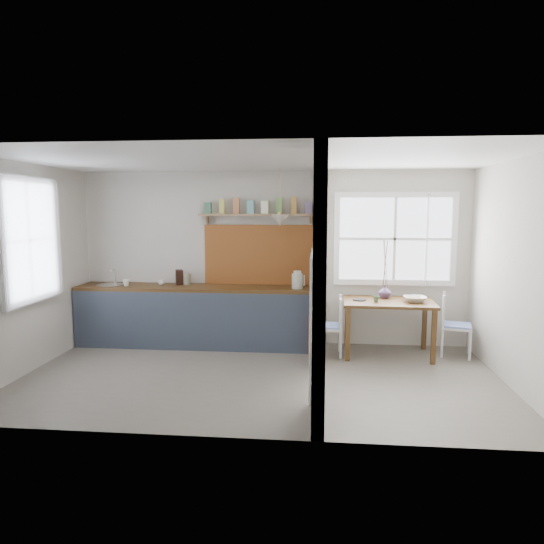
# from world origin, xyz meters

# --- Properties ---
(floor) EXTENTS (5.80, 3.20, 0.01)m
(floor) POSITION_xyz_m (0.00, 0.00, 0.00)
(floor) COLOR slate
(floor) RESTS_ON ground
(ceiling) EXTENTS (5.80, 3.20, 0.01)m
(ceiling) POSITION_xyz_m (0.00, 0.00, 2.60)
(ceiling) COLOR #BAB7AF
(ceiling) RESTS_ON walls
(walls) EXTENTS (5.81, 3.21, 2.60)m
(walls) POSITION_xyz_m (0.00, 0.00, 1.30)
(walls) COLOR #BAB7AF
(walls) RESTS_ON floor
(partition) EXTENTS (0.12, 3.20, 2.60)m
(partition) POSITION_xyz_m (0.70, 0.06, 1.45)
(partition) COLOR #BAB7AF
(partition) RESTS_ON floor
(kitchen_window) EXTENTS (0.10, 1.16, 1.50)m
(kitchen_window) POSITION_xyz_m (-2.87, 0.00, 1.65)
(kitchen_window) COLOR white
(kitchen_window) RESTS_ON walls
(nook_window) EXTENTS (1.76, 0.10, 1.30)m
(nook_window) POSITION_xyz_m (1.80, 1.56, 1.60)
(nook_window) COLOR white
(nook_window) RESTS_ON walls
(counter) EXTENTS (3.50, 0.60, 0.90)m
(counter) POSITION_xyz_m (-1.13, 1.33, 0.46)
(counter) COLOR #533620
(counter) RESTS_ON floor
(sink) EXTENTS (0.40, 0.40, 0.02)m
(sink) POSITION_xyz_m (-2.43, 1.30, 0.89)
(sink) COLOR silver
(sink) RESTS_ON counter
(backsplash) EXTENTS (1.65, 0.03, 0.90)m
(backsplash) POSITION_xyz_m (-0.20, 1.58, 1.35)
(backsplash) COLOR #96461A
(backsplash) RESTS_ON walls
(shelf) EXTENTS (1.75, 0.20, 0.21)m
(shelf) POSITION_xyz_m (-0.20, 1.49, 2.01)
(shelf) COLOR #956D4E
(shelf) RESTS_ON walls
(pendant_lamp) EXTENTS (0.26, 0.26, 0.16)m
(pendant_lamp) POSITION_xyz_m (0.15, 1.15, 1.88)
(pendant_lamp) COLOR silver
(pendant_lamp) RESTS_ON ceiling
(utensil_rail) EXTENTS (0.02, 0.50, 0.02)m
(utensil_rail) POSITION_xyz_m (0.61, 0.90, 1.45)
(utensil_rail) COLOR silver
(utensil_rail) RESTS_ON partition
(dining_table) EXTENTS (1.27, 0.87, 0.77)m
(dining_table) POSITION_xyz_m (1.67, 1.08, 0.39)
(dining_table) COLOR #533620
(dining_table) RESTS_ON floor
(chair_left) EXTENTS (0.38, 0.38, 0.83)m
(chair_left) POSITION_xyz_m (0.84, 1.01, 0.41)
(chair_left) COLOR silver
(chair_left) RESTS_ON floor
(chair_right) EXTENTS (0.48, 0.48, 0.87)m
(chair_right) POSITION_xyz_m (2.61, 1.13, 0.43)
(chair_right) COLOR silver
(chair_right) RESTS_ON floor
(kettle) EXTENTS (0.26, 0.24, 0.26)m
(kettle) POSITION_xyz_m (0.40, 1.21, 1.03)
(kettle) COLOR beige
(kettle) RESTS_ON counter
(mug_a) EXTENTS (0.11, 0.11, 0.10)m
(mug_a) POSITION_xyz_m (-2.14, 1.21, 0.95)
(mug_a) COLOR white
(mug_a) RESTS_ON counter
(mug_b) EXTENTS (0.14, 0.14, 0.08)m
(mug_b) POSITION_xyz_m (-1.65, 1.36, 0.94)
(mug_b) COLOR white
(mug_b) RESTS_ON counter
(knife_block) EXTENTS (0.15, 0.17, 0.22)m
(knife_block) POSITION_xyz_m (-1.39, 1.42, 1.01)
(knife_block) COLOR black
(knife_block) RESTS_ON counter
(jar) EXTENTS (0.13, 0.13, 0.17)m
(jar) POSITION_xyz_m (-1.27, 1.41, 0.98)
(jar) COLOR gray
(jar) RESTS_ON counter
(towel_magenta) EXTENTS (0.02, 0.03, 0.58)m
(towel_magenta) POSITION_xyz_m (0.58, 0.98, 0.28)
(towel_magenta) COLOR #DC2C5C
(towel_magenta) RESTS_ON counter
(towel_orange) EXTENTS (0.02, 0.03, 0.56)m
(towel_orange) POSITION_xyz_m (0.58, 0.93, 0.25)
(towel_orange) COLOR orange
(towel_orange) RESTS_ON counter
(bowl) EXTENTS (0.32, 0.32, 0.08)m
(bowl) POSITION_xyz_m (2.02, 1.04, 0.81)
(bowl) COLOR silver
(bowl) RESTS_ON dining_table
(table_cup) EXTENTS (0.10, 0.10, 0.08)m
(table_cup) POSITION_xyz_m (1.49, 0.98, 0.81)
(table_cup) COLOR #4A6F49
(table_cup) RESTS_ON dining_table
(plate) EXTENTS (0.21, 0.21, 0.02)m
(plate) POSITION_xyz_m (1.27, 1.08, 0.78)
(plate) COLOR black
(plate) RESTS_ON dining_table
(vase) EXTENTS (0.24, 0.24, 0.19)m
(vase) POSITION_xyz_m (1.64, 1.29, 0.86)
(vase) COLOR #4E395D
(vase) RESTS_ON dining_table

